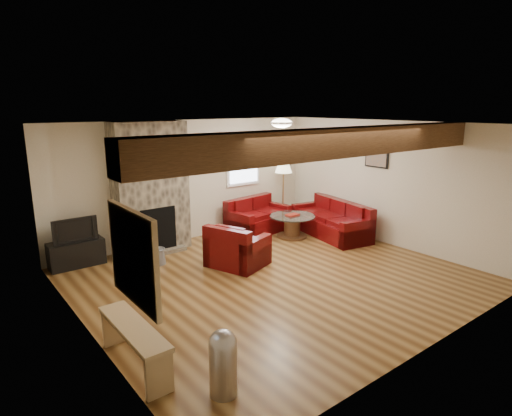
{
  "coord_description": "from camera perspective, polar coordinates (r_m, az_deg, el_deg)",
  "views": [
    {
      "loc": [
        -4.33,
        -5.07,
        2.79
      ],
      "look_at": [
        -0.08,
        0.4,
        1.12
      ],
      "focal_mm": 30.0,
      "sensor_mm": 36.0,
      "label": 1
    }
  ],
  "objects": [
    {
      "name": "room",
      "position": [
        6.84,
        2.59,
        0.56
      ],
      "size": [
        8.0,
        8.0,
        8.0
      ],
      "color": "#5A3717",
      "rests_on": "ground"
    },
    {
      "name": "oak_beam",
      "position": [
        5.8,
        10.83,
        8.59
      ],
      "size": [
        6.0,
        0.36,
        0.38
      ],
      "primitive_type": "cube",
      "color": "#34210F",
      "rests_on": "room"
    },
    {
      "name": "chimney_breast",
      "position": [
        8.41,
        -13.84,
        2.42
      ],
      "size": [
        1.4,
        0.67,
        2.5
      ],
      "color": "#39332C",
      "rests_on": "floor"
    },
    {
      "name": "back_window",
      "position": [
        9.71,
        -1.72,
        6.24
      ],
      "size": [
        0.9,
        0.08,
        1.1
      ],
      "primitive_type": null,
      "color": "white",
      "rests_on": "room"
    },
    {
      "name": "hatch_window",
      "position": [
        4.05,
        -15.94,
        -6.3
      ],
      "size": [
        0.08,
        1.0,
        0.9
      ],
      "primitive_type": null,
      "color": "tan",
      "rests_on": "room"
    },
    {
      "name": "ceiling_dome",
      "position": [
        7.95,
        3.43,
        11.03
      ],
      "size": [
        0.4,
        0.4,
        0.18
      ],
      "primitive_type": null,
      "color": "beige",
      "rests_on": "room"
    },
    {
      "name": "artwork_back",
      "position": [
        9.04,
        -7.91,
        6.53
      ],
      "size": [
        0.42,
        0.06,
        0.52
      ],
      "primitive_type": null,
      "color": "black",
      "rests_on": "room"
    },
    {
      "name": "artwork_right",
      "position": [
        9.12,
        15.76,
        6.52
      ],
      "size": [
        0.06,
        0.55,
        0.42
      ],
      "primitive_type": null,
      "color": "black",
      "rests_on": "room"
    },
    {
      "name": "sofa_three",
      "position": [
        9.46,
        9.92,
        -1.4
      ],
      "size": [
        1.17,
        2.07,
        0.75
      ],
      "primitive_type": null,
      "rotation": [
        0.0,
        0.0,
        -1.76
      ],
      "color": "#47050A",
      "rests_on": "floor"
    },
    {
      "name": "loveseat",
      "position": [
        9.6,
        0.32,
        -0.98
      ],
      "size": [
        1.53,
        1.03,
        0.75
      ],
      "primitive_type": null,
      "rotation": [
        0.0,
        0.0,
        0.16
      ],
      "color": "#47050A",
      "rests_on": "floor"
    },
    {
      "name": "armchair_red",
      "position": [
        7.61,
        -2.46,
        -4.91
      ],
      "size": [
        1.09,
        1.15,
        0.75
      ],
      "primitive_type": null,
      "rotation": [
        0.0,
        0.0,
        1.92
      ],
      "color": "#47050A",
      "rests_on": "floor"
    },
    {
      "name": "coffee_table",
      "position": [
        9.27,
        4.84,
        -2.44
      ],
      "size": [
        0.98,
        0.98,
        0.51
      ],
      "color": "#432515",
      "rests_on": "floor"
    },
    {
      "name": "tv_cabinet",
      "position": [
        8.24,
        -22.82,
        -5.62
      ],
      "size": [
        0.93,
        0.37,
        0.46
      ],
      "primitive_type": "cube",
      "color": "black",
      "rests_on": "floor"
    },
    {
      "name": "television",
      "position": [
        8.11,
        -23.11,
        -2.62
      ],
      "size": [
        0.75,
        0.1,
        0.43
      ],
      "primitive_type": "imported",
      "color": "black",
      "rests_on": "tv_cabinet"
    },
    {
      "name": "floor_lamp",
      "position": [
        9.96,
        3.68,
        5.05
      ],
      "size": [
        0.4,
        0.4,
        1.54
      ],
      "color": "tan",
      "rests_on": "floor"
    },
    {
      "name": "pine_bench",
      "position": [
        5.03,
        -15.87,
        -17.36
      ],
      "size": [
        0.31,
        1.31,
        0.49
      ],
      "primitive_type": null,
      "color": "tan",
      "rests_on": "floor"
    },
    {
      "name": "pedal_bin",
      "position": [
        4.44,
        -4.41,
        -19.87
      ],
      "size": [
        0.36,
        0.36,
        0.69
      ],
      "primitive_type": null,
      "rotation": [
        0.0,
        0.0,
        -0.35
      ],
      "color": "#A6A7AB",
      "rests_on": "floor"
    },
    {
      "name": "coal_bucket",
      "position": [
        7.93,
        -13.07,
        -6.25
      ],
      "size": [
        0.31,
        0.31,
        0.3
      ],
      "primitive_type": null,
      "color": "gray",
      "rests_on": "floor"
    }
  ]
}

